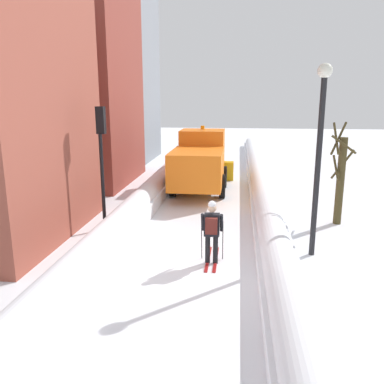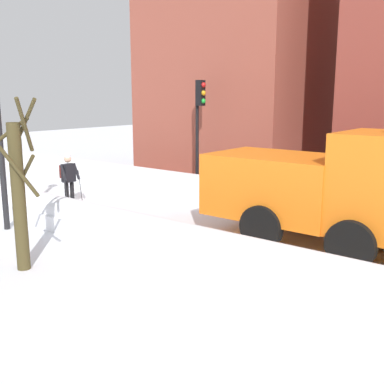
{
  "view_description": "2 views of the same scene",
  "coord_description": "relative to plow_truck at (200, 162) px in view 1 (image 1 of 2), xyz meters",
  "views": [
    {
      "loc": [
        1.32,
        -9.97,
        4.54
      ],
      "look_at": [
        -0.38,
        4.68,
        1.01
      ],
      "focal_mm": 37.28,
      "sensor_mm": 36.0,
      "label": 1
    },
    {
      "loc": [
        10.25,
        13.36,
        3.7
      ],
      "look_at": [
        0.77,
        5.85,
        1.19
      ],
      "focal_mm": 43.6,
      "sensor_mm": 36.0,
      "label": 2
    }
  ],
  "objects": [
    {
      "name": "traffic_light_pole",
      "position": [
        -2.75,
        -6.01,
        1.5
      ],
      "size": [
        0.28,
        0.42,
        4.23
      ],
      "color": "black",
      "rests_on": "ground"
    },
    {
      "name": "snowbank_left",
      "position": [
        -1.95,
        0.98,
        -1.05
      ],
      "size": [
        1.1,
        36.0,
        0.99
      ],
      "color": "white",
      "rests_on": "ground"
    },
    {
      "name": "skier",
      "position": [
        1.16,
        -8.6,
        -0.48
      ],
      "size": [
        0.62,
        1.8,
        1.81
      ],
      "color": "black",
      "rests_on": "ground"
    },
    {
      "name": "plow_truck",
      "position": [
        0.0,
        0.0,
        0.0
      ],
      "size": [
        3.2,
        5.98,
        3.12
      ],
      "color": "orange",
      "rests_on": "ground"
    },
    {
      "name": "bare_tree_near",
      "position": [
        5.49,
        -4.48,
        0.25
      ],
      "size": [
        0.94,
        0.88,
        3.68
      ],
      "color": "#443B1F",
      "rests_on": "ground"
    },
    {
      "name": "snowbank_right",
      "position": [
        2.94,
        0.98,
        -1.13
      ],
      "size": [
        1.1,
        36.0,
        0.9
      ],
      "color": "white",
      "rests_on": "ground"
    },
    {
      "name": "ground_plane",
      "position": [
        0.5,
        0.98,
        -1.48
      ],
      "size": [
        80.0,
        80.0,
        0.0
      ],
      "primitive_type": "plane",
      "color": "white"
    },
    {
      "name": "street_lamp",
      "position": [
        4.06,
        -7.63,
        1.94
      ],
      "size": [
        0.4,
        0.4,
        5.42
      ],
      "color": "black",
      "rests_on": "ground"
    },
    {
      "name": "building_brick_mid",
      "position": [
        -7.49,
        1.76,
        6.96
      ],
      "size": [
        7.28,
        6.63,
        16.88
      ],
      "color": "brown",
      "rests_on": "ground"
    },
    {
      "name": "building_concrete_far",
      "position": [
        -7.49,
        9.29,
        7.86
      ],
      "size": [
        6.22,
        7.44,
        18.66
      ],
      "color": "gray",
      "rests_on": "ground"
    }
  ]
}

